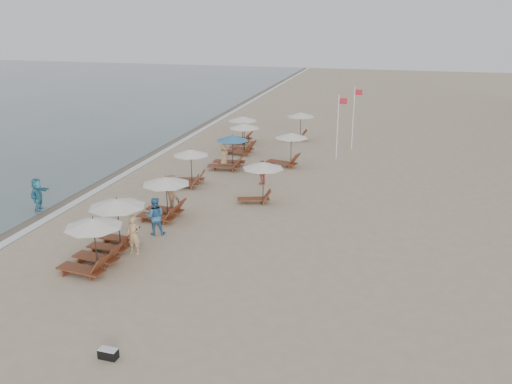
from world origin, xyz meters
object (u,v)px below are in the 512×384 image
(beachgoer_far_a, at_px, (263,172))
(lounger_station_6, at_px, (240,129))
(inland_station_2, at_px, (297,124))
(lounger_station_2, at_px, (163,197))
(inland_station_0, at_px, (260,176))
(lounger_station_4, at_px, (229,153))
(waterline_walker, at_px, (38,195))
(beachgoer_mid_b, at_px, (173,193))
(beachgoer_far_b, at_px, (224,155))
(lounger_station_3, at_px, (188,167))
(inland_station_1, at_px, (287,147))
(beachgoer_near, at_px, (134,235))
(lounger_station_5, at_px, (242,138))
(beachgoer_mid_a, at_px, (155,216))
(lounger_station_1, at_px, (115,220))
(duffel_bag, at_px, (108,354))
(lounger_station_0, at_px, (90,244))
(flag_pole_near, at_px, (338,124))

(beachgoer_far_a, bearing_deg, lounger_station_6, -117.09)
(inland_station_2, bearing_deg, lounger_station_2, -99.72)
(inland_station_0, distance_m, inland_station_2, 15.14)
(lounger_station_4, distance_m, waterline_walker, 12.33)
(beachgoer_mid_b, height_order, beachgoer_far_b, beachgoer_mid_b)
(lounger_station_6, bearing_deg, lounger_station_3, -89.07)
(lounger_station_2, xyz_separation_m, inland_station_1, (3.95, 10.98, 0.19))
(lounger_station_6, distance_m, beachgoer_far_b, 6.93)
(beachgoer_near, bearing_deg, lounger_station_3, 99.82)
(lounger_station_5, xyz_separation_m, beachgoer_mid_a, (0.39, -15.38, -0.25))
(beachgoer_far_b, relative_size, waterline_walker, 0.87)
(inland_station_2, xyz_separation_m, beachgoer_mid_a, (-2.72, -20.61, -0.45))
(lounger_station_1, bearing_deg, beachgoer_mid_a, 62.54)
(beachgoer_far_a, bearing_deg, beachgoer_far_b, -92.79)
(lounger_station_2, xyz_separation_m, duffel_bag, (3.13, -10.94, -0.97))
(waterline_walker, bearing_deg, beachgoer_far_a, -62.77)
(lounger_station_3, height_order, beachgoer_mid_a, lounger_station_3)
(beachgoer_far_b, bearing_deg, waterline_walker, 165.35)
(beachgoer_far_b, height_order, duffel_bag, beachgoer_far_b)
(lounger_station_6, xyz_separation_m, beachgoer_mid_a, (1.44, -18.53, -0.21))
(beachgoer_far_a, bearing_deg, beachgoer_near, 24.18)
(beachgoer_far_a, bearing_deg, lounger_station_0, 22.37)
(beachgoer_far_b, bearing_deg, beachgoer_mid_b, -161.79)
(lounger_station_5, distance_m, duffel_bag, 24.58)
(lounger_station_5, bearing_deg, lounger_station_0, -91.52)
(lounger_station_5, distance_m, lounger_station_6, 3.32)
(lounger_station_2, xyz_separation_m, lounger_station_6, (-0.96, 16.58, -0.03))
(lounger_station_5, xyz_separation_m, inland_station_2, (3.11, 5.23, 0.21))
(inland_station_1, xyz_separation_m, beachgoer_mid_a, (-3.47, -12.93, -0.43))
(lounger_station_2, height_order, beachgoer_mid_a, lounger_station_2)
(lounger_station_3, xyz_separation_m, beachgoer_mid_b, (0.79, -4.11, -0.18))
(lounger_station_1, relative_size, lounger_station_3, 1.04)
(beachgoer_mid_a, relative_size, duffel_bag, 3.08)
(inland_station_0, bearing_deg, beachgoer_far_b, 123.26)
(beachgoer_far_a, xyz_separation_m, duffel_bag, (-0.26, -17.57, -0.58))
(lounger_station_4, bearing_deg, inland_station_2, 72.91)
(lounger_station_2, distance_m, inland_station_2, 18.93)
(inland_station_0, distance_m, beachgoer_mid_b, 4.70)
(beachgoer_far_a, relative_size, beachgoer_far_b, 0.97)
(inland_station_0, distance_m, flag_pole_near, 10.60)
(lounger_station_0, height_order, lounger_station_4, lounger_station_4)
(lounger_station_4, height_order, waterline_walker, lounger_station_4)
(beachgoer_far_a, bearing_deg, duffel_bag, 38.44)
(duffel_bag, bearing_deg, lounger_station_5, 97.11)
(inland_station_2, bearing_deg, lounger_station_4, -107.09)
(inland_station_1, bearing_deg, inland_station_0, -89.43)
(lounger_station_2, relative_size, beachgoer_mid_b, 1.37)
(lounger_station_1, bearing_deg, beachgoer_near, -16.36)
(lounger_station_3, distance_m, inland_station_1, 7.42)
(lounger_station_0, relative_size, lounger_station_6, 1.03)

